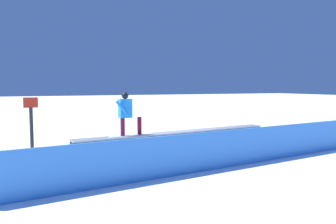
% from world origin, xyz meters
% --- Properties ---
extents(ground_plane, '(120.00, 120.00, 0.00)m').
position_xyz_m(ground_plane, '(0.00, 0.00, 0.00)').
color(ground_plane, white).
extents(grind_box, '(7.54, 1.37, 0.54)m').
position_xyz_m(grind_box, '(0.00, 0.00, 0.25)').
color(grind_box, black).
rests_on(grind_box, ground_plane).
extents(snowboarder, '(1.49, 0.50, 1.41)m').
position_xyz_m(snowboarder, '(1.98, 0.23, 1.30)').
color(snowboarder, silver).
rests_on(snowboarder, grind_box).
extents(safety_fence, '(11.88, 1.44, 0.99)m').
position_xyz_m(safety_fence, '(0.00, 3.12, 0.50)').
color(safety_fence, '#3985DE').
rests_on(safety_fence, ground_plane).
extents(trail_marker, '(0.40, 0.10, 1.82)m').
position_xyz_m(trail_marker, '(4.81, -0.02, 0.98)').
color(trail_marker, '#262628').
rests_on(trail_marker, ground_plane).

